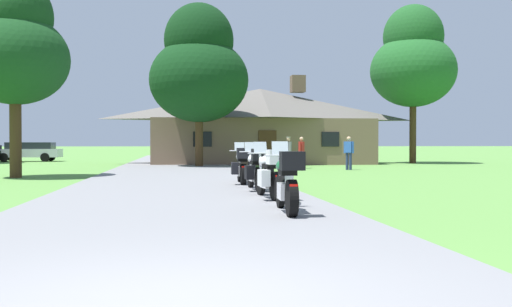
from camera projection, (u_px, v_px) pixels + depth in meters
ground_plane at (178, 175)px, 24.31m from camera, size 500.00×500.00×0.00m
asphalt_driveway at (178, 177)px, 22.33m from camera, size 6.40×80.00×0.06m
motorcycle_green_nearest_to_camera at (287, 182)px, 10.51m from camera, size 0.66×2.08×1.30m
motorcycle_white_second_in_row at (271, 175)px, 13.21m from camera, size 0.83×2.08×1.30m
motorcycle_white_third_in_row at (256, 170)px, 15.64m from camera, size 0.75×2.08×1.30m
motorcycle_white_farthest_in_row at (242, 166)px, 18.13m from camera, size 0.73×2.08×1.30m
stone_lodge at (260, 125)px, 38.02m from camera, size 14.72×6.51×5.79m
bystander_gray_shirt_near_lodge at (289, 150)px, 31.80m from camera, size 0.30×0.54×1.69m
bystander_red_shirt_beside_signpost at (301, 151)px, 30.67m from camera, size 0.37×0.49×1.67m
bystander_blue_shirt_by_tree at (349, 151)px, 28.91m from camera, size 0.43×0.41×1.67m
tree_by_lodge_front at (199, 68)px, 32.29m from camera, size 5.50×5.50×9.10m
tree_right_of_lodge at (413, 61)px, 38.53m from camera, size 5.64×5.64×10.50m
tree_left_near at (15, 47)px, 22.19m from camera, size 4.08×4.08×7.70m
parked_silver_suv_far_left at (29, 151)px, 42.53m from camera, size 4.65×2.01×1.40m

